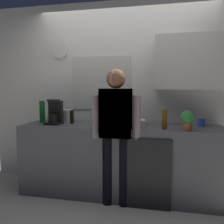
{
  "coord_description": "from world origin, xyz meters",
  "views": [
    {
      "loc": [
        0.5,
        -2.62,
        1.38
      ],
      "look_at": [
        -0.1,
        0.25,
        1.08
      ],
      "focal_mm": 37.39,
      "sensor_mm": 36.0,
      "label": 1
    }
  ],
  "objects_px": {
    "potted_plant": "(187,119)",
    "coffee_maker": "(55,113)",
    "cup_blue_mug": "(201,123)",
    "person_guest": "(116,126)",
    "bottle_green_wine": "(42,112)",
    "bottle_amber_beer": "(164,119)",
    "person_at_sink": "(116,126)",
    "mixing_bowl": "(137,123)",
    "storage_canister": "(68,116)",
    "bottle_dark_sauce": "(72,117)"
  },
  "relations": [
    {
      "from": "coffee_maker",
      "to": "storage_canister",
      "type": "height_order",
      "value": "coffee_maker"
    },
    {
      "from": "mixing_bowl",
      "to": "potted_plant",
      "type": "xyz_separation_m",
      "value": [
        0.58,
        -0.21,
        0.09
      ]
    },
    {
      "from": "cup_blue_mug",
      "to": "potted_plant",
      "type": "height_order",
      "value": "potted_plant"
    },
    {
      "from": "potted_plant",
      "to": "cup_blue_mug",
      "type": "bearing_deg",
      "value": 57.14
    },
    {
      "from": "storage_canister",
      "to": "person_at_sink",
      "type": "bearing_deg",
      "value": -32.5
    },
    {
      "from": "storage_canister",
      "to": "mixing_bowl",
      "type": "bearing_deg",
      "value": -10.92
    },
    {
      "from": "person_at_sink",
      "to": "bottle_dark_sauce",
      "type": "bearing_deg",
      "value": 145.32
    },
    {
      "from": "mixing_bowl",
      "to": "bottle_green_wine",
      "type": "bearing_deg",
      "value": 177.81
    },
    {
      "from": "coffee_maker",
      "to": "bottle_green_wine",
      "type": "distance_m",
      "value": 0.27
    },
    {
      "from": "storage_canister",
      "to": "bottle_green_wine",
      "type": "bearing_deg",
      "value": -156.24
    },
    {
      "from": "cup_blue_mug",
      "to": "coffee_maker",
      "type": "bearing_deg",
      "value": -175.07
    },
    {
      "from": "coffee_maker",
      "to": "bottle_green_wine",
      "type": "bearing_deg",
      "value": 154.81
    },
    {
      "from": "bottle_amber_beer",
      "to": "person_guest",
      "type": "distance_m",
      "value": 0.57
    },
    {
      "from": "storage_canister",
      "to": "person_guest",
      "type": "bearing_deg",
      "value": -32.5
    },
    {
      "from": "mixing_bowl",
      "to": "storage_canister",
      "type": "height_order",
      "value": "storage_canister"
    },
    {
      "from": "bottle_amber_beer",
      "to": "person_at_sink",
      "type": "bearing_deg",
      "value": -166.63
    },
    {
      "from": "person_at_sink",
      "to": "person_guest",
      "type": "relative_size",
      "value": 1.0
    },
    {
      "from": "coffee_maker",
      "to": "person_at_sink",
      "type": "xyz_separation_m",
      "value": [
        0.88,
        -0.25,
        -0.11
      ]
    },
    {
      "from": "bottle_dark_sauce",
      "to": "cup_blue_mug",
      "type": "relative_size",
      "value": 1.8
    },
    {
      "from": "bottle_green_wine",
      "to": "person_guest",
      "type": "distance_m",
      "value": 1.18
    },
    {
      "from": "bottle_amber_beer",
      "to": "coffee_maker",
      "type": "bearing_deg",
      "value": 175.28
    },
    {
      "from": "bottle_dark_sauce",
      "to": "storage_canister",
      "type": "distance_m",
      "value": 0.2
    },
    {
      "from": "coffee_maker",
      "to": "person_at_sink",
      "type": "height_order",
      "value": "person_at_sink"
    },
    {
      "from": "mixing_bowl",
      "to": "storage_canister",
      "type": "xyz_separation_m",
      "value": [
        -1.01,
        0.19,
        0.05
      ]
    },
    {
      "from": "cup_blue_mug",
      "to": "bottle_dark_sauce",
      "type": "bearing_deg",
      "value": -177.73
    },
    {
      "from": "potted_plant",
      "to": "coffee_maker",
      "type": "bearing_deg",
      "value": 174.85
    },
    {
      "from": "cup_blue_mug",
      "to": "person_guest",
      "type": "relative_size",
      "value": 0.06
    },
    {
      "from": "bottle_green_wine",
      "to": "bottle_amber_beer",
      "type": "relative_size",
      "value": 1.3
    },
    {
      "from": "bottle_dark_sauce",
      "to": "mixing_bowl",
      "type": "height_order",
      "value": "bottle_dark_sauce"
    },
    {
      "from": "bottle_dark_sauce",
      "to": "potted_plant",
      "type": "distance_m",
      "value": 1.49
    },
    {
      "from": "bottle_green_wine",
      "to": "coffee_maker",
      "type": "bearing_deg",
      "value": -25.19
    },
    {
      "from": "coffee_maker",
      "to": "person_guest",
      "type": "relative_size",
      "value": 0.21
    },
    {
      "from": "mixing_bowl",
      "to": "cup_blue_mug",
      "type": "bearing_deg",
      "value": 7.23
    },
    {
      "from": "bottle_dark_sauce",
      "to": "storage_canister",
      "type": "height_order",
      "value": "bottle_dark_sauce"
    },
    {
      "from": "cup_blue_mug",
      "to": "person_guest",
      "type": "bearing_deg",
      "value": -157.7
    },
    {
      "from": "coffee_maker",
      "to": "mixing_bowl",
      "type": "distance_m",
      "value": 1.1
    },
    {
      "from": "coffee_maker",
      "to": "person_guest",
      "type": "xyz_separation_m",
      "value": [
        0.88,
        -0.25,
        -0.11
      ]
    },
    {
      "from": "bottle_green_wine",
      "to": "mixing_bowl",
      "type": "height_order",
      "value": "bottle_green_wine"
    },
    {
      "from": "bottle_green_wine",
      "to": "person_guest",
      "type": "height_order",
      "value": "person_guest"
    },
    {
      "from": "potted_plant",
      "to": "person_guest",
      "type": "height_order",
      "value": "person_guest"
    },
    {
      "from": "bottle_amber_beer",
      "to": "mixing_bowl",
      "type": "xyz_separation_m",
      "value": [
        -0.33,
        0.18,
        -0.08
      ]
    },
    {
      "from": "storage_canister",
      "to": "person_guest",
      "type": "relative_size",
      "value": 0.11
    },
    {
      "from": "bottle_amber_beer",
      "to": "cup_blue_mug",
      "type": "bearing_deg",
      "value": 31.78
    },
    {
      "from": "cup_blue_mug",
      "to": "bottle_amber_beer",
      "type": "bearing_deg",
      "value": -148.22
    },
    {
      "from": "coffee_maker",
      "to": "bottle_green_wine",
      "type": "height_order",
      "value": "coffee_maker"
    },
    {
      "from": "storage_canister",
      "to": "coffee_maker",
      "type": "bearing_deg",
      "value": -108.35
    },
    {
      "from": "bottle_amber_beer",
      "to": "storage_canister",
      "type": "relative_size",
      "value": 1.35
    },
    {
      "from": "mixing_bowl",
      "to": "storage_canister",
      "type": "bearing_deg",
      "value": 169.08
    },
    {
      "from": "cup_blue_mug",
      "to": "storage_canister",
      "type": "height_order",
      "value": "storage_canister"
    },
    {
      "from": "bottle_amber_beer",
      "to": "person_guest",
      "type": "height_order",
      "value": "person_guest"
    }
  ]
}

